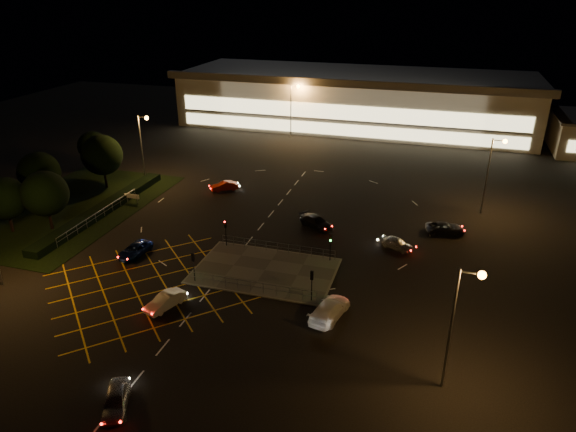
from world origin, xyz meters
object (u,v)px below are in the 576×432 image
(car_right_silver, at_px, (397,243))
(car_queue_white, at_px, (165,301))
(car_far_dkgrey, at_px, (316,222))
(car_circ_red, at_px, (224,186))
(signal_nw, at_px, (225,227))
(signal_se, at_px, (312,280))
(signal_sw, at_px, (193,261))
(car_left_blue, at_px, (135,250))
(car_near_silver, at_px, (116,400))
(car_east_grey, at_px, (445,228))
(car_approach_white, at_px, (330,309))

(car_right_silver, bearing_deg, car_queue_white, 157.09)
(car_far_dkgrey, distance_m, car_circ_red, 17.67)
(car_circ_red, bearing_deg, signal_nw, -10.75)
(signal_se, bearing_deg, car_right_silver, -116.64)
(signal_sw, xyz_separation_m, car_left_blue, (-8.76, 3.16, -1.74))
(car_near_silver, bearing_deg, car_far_dkgrey, 54.09)
(car_east_grey, xyz_separation_m, car_approach_white, (-9.52, -20.56, 0.15))
(car_left_blue, height_order, car_circ_red, car_circ_red)
(car_right_silver, xyz_separation_m, car_approach_white, (-4.37, -14.86, 0.13))
(car_left_blue, bearing_deg, signal_sw, -15.58)
(signal_se, relative_size, car_left_blue, 0.70)
(car_right_silver, relative_size, car_east_grey, 0.83)
(signal_nw, bearing_deg, car_right_silver, 15.09)
(signal_se, relative_size, car_circ_red, 0.81)
(car_queue_white, bearing_deg, car_left_blue, 155.44)
(car_right_silver, bearing_deg, car_near_silver, 175.44)
(signal_nw, relative_size, car_east_grey, 0.68)
(car_queue_white, bearing_deg, signal_nw, 107.06)
(car_near_silver, xyz_separation_m, car_right_silver, (16.28, 29.76, -0.05))
(car_east_grey, bearing_deg, signal_se, 135.62)
(car_right_silver, bearing_deg, signal_se, 177.49)
(car_far_dkgrey, bearing_deg, car_left_blue, 158.70)
(car_right_silver, distance_m, car_approach_white, 15.49)
(signal_sw, xyz_separation_m, car_east_grey, (23.66, 18.68, -1.73))
(car_far_dkgrey, height_order, car_circ_red, car_far_dkgrey)
(car_approach_white, bearing_deg, car_left_blue, 0.18)
(signal_se, xyz_separation_m, car_circ_red, (-19.11, 24.01, -1.73))
(signal_sw, distance_m, car_far_dkgrey, 18.07)
(car_near_silver, bearing_deg, signal_se, 34.85)
(signal_sw, bearing_deg, signal_nw, -90.00)
(signal_nw, height_order, car_approach_white, signal_nw)
(car_circ_red, bearing_deg, car_east_grey, 45.48)
(car_near_silver, distance_m, car_circ_red, 41.85)
(signal_sw, bearing_deg, signal_se, -180.00)
(car_queue_white, distance_m, car_right_silver, 26.08)
(car_queue_white, distance_m, car_far_dkgrey, 22.56)
(signal_sw, bearing_deg, car_queue_white, 83.15)
(car_queue_white, xyz_separation_m, car_circ_red, (-6.54, 28.81, -0.04))
(signal_sw, height_order, car_left_blue, signal_sw)
(car_far_dkgrey, xyz_separation_m, car_east_grey, (15.12, 2.85, -0.05))
(signal_nw, distance_m, car_near_silver, 24.92)
(car_near_silver, height_order, car_queue_white, car_near_silver)
(signal_sw, height_order, car_near_silver, signal_sw)
(signal_nw, xyz_separation_m, car_far_dkgrey, (8.55, 7.84, -1.68))
(signal_sw, xyz_separation_m, signal_se, (12.00, 0.00, 0.00))
(signal_sw, height_order, signal_se, same)
(signal_sw, height_order, car_queue_white, signal_sw)
(signal_sw, bearing_deg, car_circ_red, -73.50)
(car_left_blue, bearing_deg, signal_nw, 33.09)
(car_east_grey, bearing_deg, car_approach_white, 142.75)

